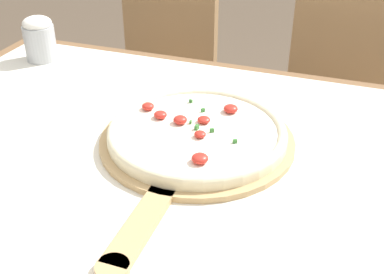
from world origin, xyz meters
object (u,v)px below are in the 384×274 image
(pizza_peel, at_px, (194,145))
(chair_left, at_px, (160,77))
(flour_cup, at_px, (39,38))
(chair_right, at_px, (334,103))
(pizza, at_px, (197,132))

(pizza_peel, xyz_separation_m, chair_left, (-0.41, 0.78, -0.25))
(pizza_peel, distance_m, flour_cup, 0.62)
(chair_right, bearing_deg, chair_left, -173.43)
(chair_right, bearing_deg, pizza, -100.29)
(chair_left, height_order, flour_cup, chair_left)
(flour_cup, bearing_deg, chair_left, 75.39)
(chair_left, distance_m, chair_right, 0.65)
(pizza_peel, height_order, chair_left, chair_left)
(chair_left, bearing_deg, chair_right, 4.90)
(pizza_peel, bearing_deg, flour_cup, 152.33)
(chair_left, distance_m, flour_cup, 0.60)
(pizza_peel, relative_size, flour_cup, 4.76)
(pizza_peel, xyz_separation_m, chair_right, (0.23, 0.78, -0.25))
(pizza, distance_m, chair_right, 0.84)
(pizza_peel, relative_size, pizza, 1.63)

